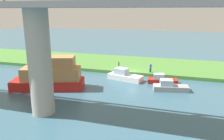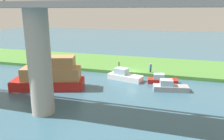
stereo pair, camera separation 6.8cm
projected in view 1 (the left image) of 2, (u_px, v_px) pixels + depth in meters
ground_plane at (129, 75)px, 34.29m from camera, size 160.00×160.00×0.00m
grassy_bank at (137, 65)px, 39.77m from camera, size 80.00×12.00×0.50m
bridge_pylon at (40, 64)px, 20.45m from camera, size 2.14×2.14×9.85m
bridge_span at (35, 2)px, 19.05m from camera, size 69.04×4.30×3.25m
person_on_bank at (150, 68)px, 33.89m from camera, size 0.42×0.42×1.39m
mooring_post at (119, 65)px, 36.31m from camera, size 0.20×0.20×1.02m
riverboat_paddlewheel at (50, 76)px, 28.07m from camera, size 9.40×5.56×4.56m
pontoon_yellow at (170, 87)px, 27.58m from camera, size 4.44×2.27×1.41m
houseboat_blue at (162, 80)px, 30.38m from camera, size 4.13×1.91×1.33m
motorboat_red at (124, 76)px, 31.89m from camera, size 5.21×2.90×1.64m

